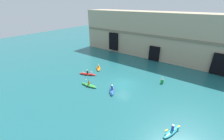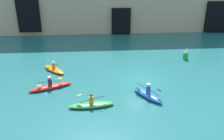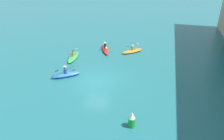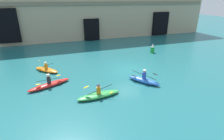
{
  "view_description": "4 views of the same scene",
  "coord_description": "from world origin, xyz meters",
  "px_view_note": "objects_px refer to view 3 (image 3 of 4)",
  "views": [
    {
      "loc": [
        12.55,
        -20.15,
        13.47
      ],
      "look_at": [
        -3.34,
        1.06,
        1.44
      ],
      "focal_mm": 24.0,
      "sensor_mm": 36.0,
      "label": 1
    },
    {
      "loc": [
        -4.0,
        -19.75,
        9.82
      ],
      "look_at": [
        -2.67,
        -0.8,
        1.31
      ],
      "focal_mm": 40.0,
      "sensor_mm": 36.0,
      "label": 2
    },
    {
      "loc": [
        17.59,
        5.93,
        10.9
      ],
      "look_at": [
        -1.3,
        1.26,
        0.72
      ],
      "focal_mm": 35.0,
      "sensor_mm": 36.0,
      "label": 3
    },
    {
      "loc": [
        -7.27,
        -15.18,
        6.77
      ],
      "look_at": [
        -2.37,
        -1.51,
        0.82
      ],
      "focal_mm": 28.0,
      "sensor_mm": 36.0,
      "label": 4
    }
  ],
  "objects_px": {
    "kayak_orange": "(132,51)",
    "kayak_red": "(105,49)",
    "marker_buoy": "(132,120)",
    "kayak_blue": "(66,74)",
    "kayak_green": "(73,57)"
  },
  "relations": [
    {
      "from": "kayak_orange",
      "to": "kayak_red",
      "type": "bearing_deg",
      "value": -39.24
    },
    {
      "from": "kayak_red",
      "to": "marker_buoy",
      "type": "xyz_separation_m",
      "value": [
        13.33,
        5.68,
        0.37
      ]
    },
    {
      "from": "kayak_orange",
      "to": "kayak_blue",
      "type": "relative_size",
      "value": 0.95
    },
    {
      "from": "kayak_orange",
      "to": "kayak_red",
      "type": "height_order",
      "value": "same"
    },
    {
      "from": "marker_buoy",
      "to": "kayak_blue",
      "type": "bearing_deg",
      "value": -126.2
    },
    {
      "from": "kayak_green",
      "to": "kayak_orange",
      "type": "distance_m",
      "value": 7.46
    },
    {
      "from": "kayak_orange",
      "to": "kayak_red",
      "type": "relative_size",
      "value": 0.75
    },
    {
      "from": "kayak_blue",
      "to": "marker_buoy",
      "type": "bearing_deg",
      "value": -70.81
    },
    {
      "from": "marker_buoy",
      "to": "kayak_green",
      "type": "bearing_deg",
      "value": -138.86
    },
    {
      "from": "kayak_red",
      "to": "kayak_orange",
      "type": "bearing_deg",
      "value": -109.36
    },
    {
      "from": "kayak_orange",
      "to": "kayak_blue",
      "type": "bearing_deg",
      "value": 12.61
    },
    {
      "from": "kayak_orange",
      "to": "marker_buoy",
      "type": "xyz_separation_m",
      "value": [
        13.53,
        2.15,
        0.38
      ]
    },
    {
      "from": "kayak_orange",
      "to": "kayak_blue",
      "type": "xyz_separation_m",
      "value": [
        7.92,
        -5.53,
        0.06
      ]
    },
    {
      "from": "kayak_green",
      "to": "kayak_orange",
      "type": "relative_size",
      "value": 1.25
    },
    {
      "from": "kayak_blue",
      "to": "marker_buoy",
      "type": "xyz_separation_m",
      "value": [
        5.62,
        7.67,
        0.32
      ]
    }
  ]
}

